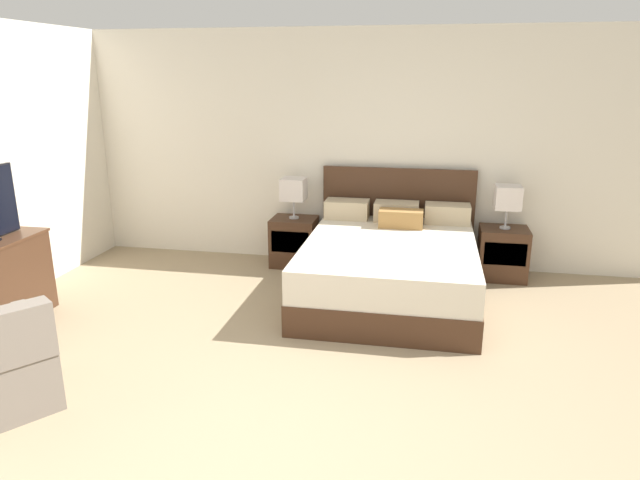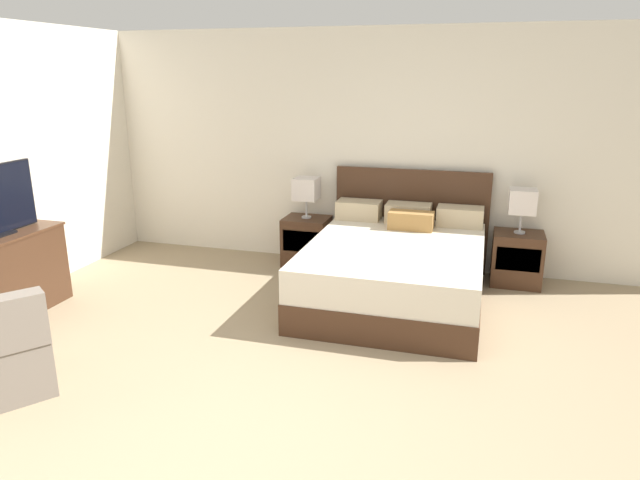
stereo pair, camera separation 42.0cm
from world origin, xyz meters
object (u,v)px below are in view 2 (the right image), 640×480
at_px(nightstand_right, 517,259).
at_px(dresser, 3,276).
at_px(bed, 396,267).
at_px(table_lamp_right, 523,202).
at_px(nightstand_left, 307,241).
at_px(table_lamp_left, 306,189).

relative_size(nightstand_right, dresser, 0.47).
bearing_deg(bed, table_lamp_right, 33.45).
distance_m(bed, nightstand_right, 1.36).
height_order(bed, table_lamp_right, bed).
xyz_separation_m(nightstand_right, dresser, (-4.43, -2.15, 0.12)).
bearing_deg(table_lamp_right, dresser, -154.13).
distance_m(bed, nightstand_left, 1.37).
distance_m(nightstand_right, table_lamp_right, 0.60).
bearing_deg(nightstand_left, bed, -33.37).
bearing_deg(bed, table_lamp_left, 146.58).
relative_size(bed, nightstand_right, 3.79).
bearing_deg(table_lamp_right, bed, -146.55).
xyz_separation_m(nightstand_left, nightstand_right, (2.28, 0.00, 0.00)).
xyz_separation_m(bed, nightstand_left, (-1.14, 0.75, -0.04)).
bearing_deg(table_lamp_left, nightstand_left, -90.00).
bearing_deg(nightstand_right, table_lamp_right, 90.00).
height_order(nightstand_left, table_lamp_left, table_lamp_left).
height_order(nightstand_right, table_lamp_left, table_lamp_left).
height_order(table_lamp_right, dresser, table_lamp_right).
height_order(table_lamp_left, table_lamp_right, same).
xyz_separation_m(table_lamp_left, dresser, (-2.15, -2.15, -0.49)).
bearing_deg(table_lamp_right, nightstand_right, -90.00).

